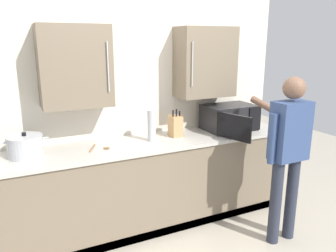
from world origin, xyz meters
The scene contains 8 objects.
back_wall_tiled centered at (0.00, 1.03, 1.43)m, with size 3.35×0.44×2.69m.
counter_unit centered at (0.00, 0.72, 0.46)m, with size 3.07×0.64×0.91m.
microwave_oven centered at (0.94, 0.75, 1.05)m, with size 0.58×0.78×0.28m.
wooden_spoon centered at (-0.55, 0.69, 0.92)m, with size 0.21×0.19×0.02m.
stock_pot centered at (-1.19, 0.77, 1.01)m, with size 0.40×0.30×0.22m.
thermos_flask centered at (-0.01, 0.72, 1.07)m, with size 0.09×0.09×0.32m.
knife_block centered at (0.29, 0.77, 1.02)m, with size 0.11×0.15×0.30m.
person_figure centered at (1.00, -0.11, 0.96)m, with size 0.44×0.66×1.60m.
Camera 1 is at (-1.25, -2.25, 1.90)m, focal length 35.47 mm.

